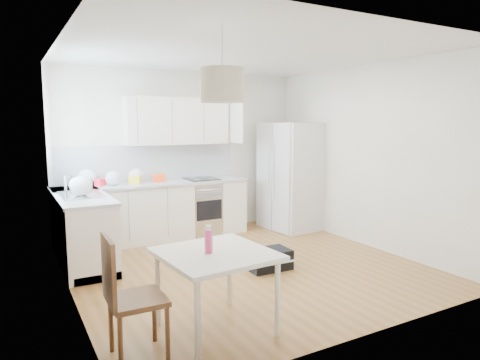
# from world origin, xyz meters

# --- Properties ---
(floor) EXTENTS (4.20, 4.20, 0.00)m
(floor) POSITION_xyz_m (0.00, 0.00, 0.00)
(floor) COLOR brown
(floor) RESTS_ON ground
(ceiling) EXTENTS (4.20, 4.20, 0.00)m
(ceiling) POSITION_xyz_m (0.00, 0.00, 2.70)
(ceiling) COLOR white
(ceiling) RESTS_ON wall_back
(wall_back) EXTENTS (4.20, 0.00, 4.20)m
(wall_back) POSITION_xyz_m (0.00, 2.10, 1.35)
(wall_back) COLOR silver
(wall_back) RESTS_ON floor
(wall_left) EXTENTS (0.00, 4.20, 4.20)m
(wall_left) POSITION_xyz_m (-2.10, 0.00, 1.35)
(wall_left) COLOR silver
(wall_left) RESTS_ON floor
(wall_right) EXTENTS (0.00, 4.20, 4.20)m
(wall_right) POSITION_xyz_m (2.10, 0.00, 1.35)
(wall_right) COLOR silver
(wall_right) RESTS_ON floor
(window_glassblock) EXTENTS (0.02, 1.00, 1.00)m
(window_glassblock) POSITION_xyz_m (-2.09, 1.15, 1.75)
(window_glassblock) COLOR #BFE0F9
(window_glassblock) RESTS_ON wall_left
(cabinets_back) EXTENTS (3.00, 0.60, 0.88)m
(cabinets_back) POSITION_xyz_m (-0.60, 1.80, 0.44)
(cabinets_back) COLOR white
(cabinets_back) RESTS_ON floor
(cabinets_left) EXTENTS (0.60, 1.80, 0.88)m
(cabinets_left) POSITION_xyz_m (-1.80, 1.20, 0.44)
(cabinets_left) COLOR white
(cabinets_left) RESTS_ON floor
(counter_back) EXTENTS (3.02, 0.64, 0.04)m
(counter_back) POSITION_xyz_m (-0.60, 1.80, 0.90)
(counter_back) COLOR #A9ABAE
(counter_back) RESTS_ON cabinets_back
(counter_left) EXTENTS (0.64, 1.82, 0.04)m
(counter_left) POSITION_xyz_m (-1.80, 1.20, 0.90)
(counter_left) COLOR #A9ABAE
(counter_left) RESTS_ON cabinets_left
(backsplash_back) EXTENTS (3.00, 0.01, 0.58)m
(backsplash_back) POSITION_xyz_m (-0.60, 2.09, 1.21)
(backsplash_back) COLOR white
(backsplash_back) RESTS_ON wall_back
(backsplash_left) EXTENTS (0.01, 1.80, 0.58)m
(backsplash_left) POSITION_xyz_m (-2.09, 1.20, 1.21)
(backsplash_left) COLOR white
(backsplash_left) RESTS_ON wall_left
(upper_cabinets) EXTENTS (1.70, 0.32, 0.75)m
(upper_cabinets) POSITION_xyz_m (-0.15, 1.94, 1.88)
(upper_cabinets) COLOR white
(upper_cabinets) RESTS_ON wall_back
(range_oven) EXTENTS (0.50, 0.61, 0.88)m
(range_oven) POSITION_xyz_m (0.20, 1.80, 0.44)
(range_oven) COLOR silver
(range_oven) RESTS_ON floor
(sink) EXTENTS (0.50, 0.80, 0.16)m
(sink) POSITION_xyz_m (-1.80, 1.15, 0.92)
(sink) COLOR silver
(sink) RESTS_ON counter_left
(refrigerator) EXTENTS (0.95, 0.99, 1.85)m
(refrigerator) POSITION_xyz_m (1.72, 1.36, 0.92)
(refrigerator) COLOR silver
(refrigerator) RESTS_ON floor
(dining_table) EXTENTS (0.99, 0.99, 0.73)m
(dining_table) POSITION_xyz_m (-1.08, -1.38, 0.65)
(dining_table) COLOR beige
(dining_table) RESTS_ON floor
(dining_chair) EXTENTS (0.43, 0.43, 1.00)m
(dining_chair) POSITION_xyz_m (-1.80, -1.47, 0.50)
(dining_chair) COLOR #533419
(dining_chair) RESTS_ON floor
(drink_bottle) EXTENTS (0.08, 0.08, 0.25)m
(drink_bottle) POSITION_xyz_m (-1.14, -1.38, 0.85)
(drink_bottle) COLOR #E53F7C
(drink_bottle) RESTS_ON dining_table
(gym_bag) EXTENTS (0.55, 0.37, 0.25)m
(gym_bag) POSITION_xyz_m (0.22, -0.24, 0.12)
(gym_bag) COLOR black
(gym_bag) RESTS_ON floor
(pendant_lamp) EXTENTS (0.41, 0.41, 0.30)m
(pendant_lamp) POSITION_xyz_m (-0.92, -1.22, 2.18)
(pendant_lamp) COLOR beige
(pendant_lamp) RESTS_ON ceiling
(grocery_bag_a) EXTENTS (0.28, 0.24, 0.25)m
(grocery_bag_a) POSITION_xyz_m (-1.59, 1.91, 1.05)
(grocery_bag_a) COLOR white
(grocery_bag_a) RESTS_ON counter_back
(grocery_bag_b) EXTENTS (0.24, 0.21, 0.22)m
(grocery_bag_b) POSITION_xyz_m (-1.24, 1.77, 1.03)
(grocery_bag_b) COLOR white
(grocery_bag_b) RESTS_ON counter_back
(grocery_bag_c) EXTENTS (0.25, 0.21, 0.22)m
(grocery_bag_c) POSITION_xyz_m (-0.86, 1.89, 1.03)
(grocery_bag_c) COLOR white
(grocery_bag_c) RESTS_ON counter_back
(grocery_bag_d) EXTENTS (0.23, 0.20, 0.21)m
(grocery_bag_d) POSITION_xyz_m (-1.80, 1.40, 1.02)
(grocery_bag_d) COLOR white
(grocery_bag_d) RESTS_ON counter_back
(grocery_bag_e) EXTENTS (0.28, 0.24, 0.25)m
(grocery_bag_e) POSITION_xyz_m (-1.81, 1.05, 1.05)
(grocery_bag_e) COLOR white
(grocery_bag_e) RESTS_ON counter_left
(snack_orange) EXTENTS (0.19, 0.13, 0.12)m
(snack_orange) POSITION_xyz_m (-0.51, 1.85, 0.98)
(snack_orange) COLOR #FD4716
(snack_orange) RESTS_ON counter_back
(snack_yellow) EXTENTS (0.21, 0.19, 0.12)m
(snack_yellow) POSITION_xyz_m (-0.92, 1.79, 0.98)
(snack_yellow) COLOR gold
(snack_yellow) RESTS_ON counter_back
(snack_red) EXTENTS (0.18, 0.18, 0.11)m
(snack_red) POSITION_xyz_m (-1.42, 1.83, 0.97)
(snack_red) COLOR red
(snack_red) RESTS_ON counter_back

